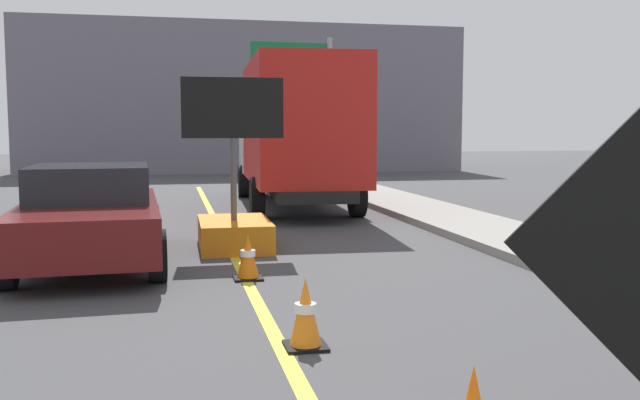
# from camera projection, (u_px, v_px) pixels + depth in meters

# --- Properties ---
(lane_center_stripe) EXTENTS (0.14, 36.00, 0.01)m
(lane_center_stripe) POSITION_uv_depth(u_px,v_px,m) (285.00, 356.00, 5.83)
(lane_center_stripe) COLOR yellow
(lane_center_stripe) RESTS_ON ground
(arrow_board_trailer) EXTENTS (1.60, 1.81, 2.70)m
(arrow_board_trailer) POSITION_uv_depth(u_px,v_px,m) (234.00, 218.00, 11.20)
(arrow_board_trailer) COLOR orange
(arrow_board_trailer) RESTS_ON ground
(box_truck) EXTENTS (2.72, 7.92, 3.42)m
(box_truck) POSITION_uv_depth(u_px,v_px,m) (295.00, 132.00, 16.94)
(box_truck) COLOR black
(box_truck) RESTS_ON ground
(pickup_car) EXTENTS (2.11, 4.51, 1.38)m
(pickup_car) POSITION_uv_depth(u_px,v_px,m) (91.00, 214.00, 9.87)
(pickup_car) COLOR #591414
(pickup_car) RESTS_ON ground
(highway_guide_sign) EXTENTS (2.79, 0.21, 5.00)m
(highway_guide_sign) POSITION_uv_depth(u_px,v_px,m) (307.00, 84.00, 23.65)
(highway_guide_sign) COLOR gray
(highway_guide_sign) RESTS_ON ground
(far_building_block) EXTENTS (19.61, 6.31, 6.58)m
(far_building_block) POSITION_uv_depth(u_px,v_px,m) (243.00, 101.00, 33.35)
(far_building_block) COLOR slate
(far_building_block) RESTS_ON ground
(traffic_cone_mid_lane) EXTENTS (0.36, 0.36, 0.61)m
(traffic_cone_mid_lane) POSITION_uv_depth(u_px,v_px,m) (305.00, 314.00, 6.03)
(traffic_cone_mid_lane) COLOR black
(traffic_cone_mid_lane) RESTS_ON ground
(traffic_cone_far_lane) EXTENTS (0.36, 0.36, 0.58)m
(traffic_cone_far_lane) POSITION_uv_depth(u_px,v_px,m) (248.00, 257.00, 8.83)
(traffic_cone_far_lane) COLOR black
(traffic_cone_far_lane) RESTS_ON ground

